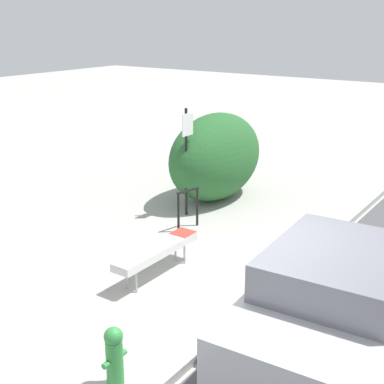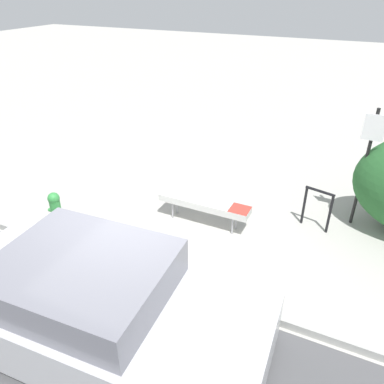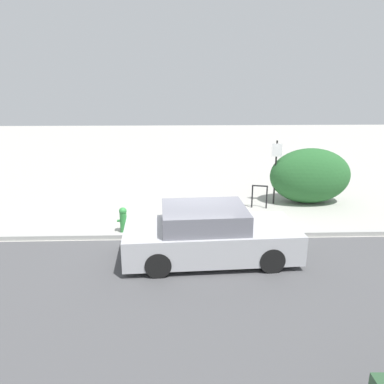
% 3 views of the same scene
% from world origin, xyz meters
% --- Properties ---
extents(ground_plane, '(60.00, 60.00, 0.00)m').
position_xyz_m(ground_plane, '(0.00, 0.00, 0.00)').
color(ground_plane, '#ADAAA3').
extents(curb, '(60.00, 0.20, 0.13)m').
position_xyz_m(curb, '(0.00, 0.00, 0.07)').
color(curb, '#A8A8A3').
rests_on(curb, ground_plane).
extents(bench, '(1.81, 0.37, 0.52)m').
position_xyz_m(bench, '(0.37, 1.77, 0.44)').
color(bench, '#99999E').
rests_on(bench, ground_plane).
extents(bike_rack, '(0.55, 0.18, 0.83)m').
position_xyz_m(bike_rack, '(2.35, 2.55, 0.50)').
color(bike_rack, black).
rests_on(bike_rack, ground_plane).
extents(sign_post, '(0.36, 0.08, 2.30)m').
position_xyz_m(sign_post, '(2.98, 3.03, 1.38)').
color(sign_post, black).
rests_on(sign_post, ground_plane).
extents(fire_hydrant, '(0.36, 0.22, 0.77)m').
position_xyz_m(fire_hydrant, '(-2.09, 0.44, 0.41)').
color(fire_hydrant, '#338C3F').
rests_on(fire_hydrant, ground_plane).
extents(parked_car_near, '(4.30, 2.08, 1.34)m').
position_xyz_m(parked_car_near, '(0.28, -1.33, 0.62)').
color(parked_car_near, black).
rests_on(parked_car_near, ground_plane).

